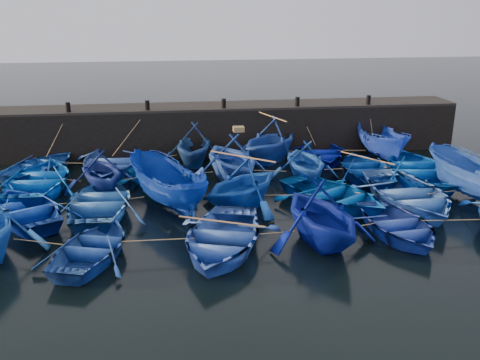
{
  "coord_description": "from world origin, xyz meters",
  "views": [
    {
      "loc": [
        -2.94,
        -18.39,
        7.97
      ],
      "look_at": [
        0.0,
        3.2,
        0.7
      ],
      "focal_mm": 40.0,
      "sensor_mm": 36.0,
      "label": 1
    }
  ],
  "objects": [
    {
      "name": "boat_6",
      "position": [
        -8.68,
        4.87,
        0.57
      ],
      "size": [
        4.15,
        5.65,
        1.14
      ],
      "primitive_type": "imported",
      "rotation": [
        0.0,
        0.0,
        3.1
      ],
      "color": "#0548B1",
      "rests_on": "ground"
    },
    {
      "name": "boat_7",
      "position": [
        -5.94,
        4.42,
        1.01
      ],
      "size": [
        4.34,
        4.68,
        2.02
      ],
      "primitive_type": "imported",
      "rotation": [
        0.0,
        0.0,
        3.46
      ],
      "color": "navy",
      "rests_on": "ground"
    },
    {
      "name": "boat_3",
      "position": [
        2.27,
        8.08,
        1.2
      ],
      "size": [
        5.97,
        5.99,
        2.39
      ],
      "primitive_type": "imported",
      "rotation": [
        0.0,
        0.0,
        -0.76
      ],
      "color": "navy",
      "rests_on": "ground"
    },
    {
      "name": "boat_2",
      "position": [
        -1.7,
        8.08,
        1.1
      ],
      "size": [
        4.31,
        4.77,
        2.2
      ],
      "primitive_type": "imported",
      "rotation": [
        0.0,
        0.0,
        -0.19
      ],
      "color": "navy",
      "rests_on": "ground"
    },
    {
      "name": "boat_18",
      "position": [
        6.54,
        0.85,
        0.6
      ],
      "size": [
        4.4,
        5.97,
        1.2
      ],
      "primitive_type": "imported",
      "rotation": [
        0.0,
        0.0,
        0.04
      ],
      "color": "blue",
      "rests_on": "ground"
    },
    {
      "name": "boat_0",
      "position": [
        -9.13,
        7.4,
        0.47
      ],
      "size": [
        5.0,
        5.48,
        0.93
      ],
      "primitive_type": "imported",
      "rotation": [
        0.0,
        0.0,
        2.63
      ],
      "color": "navy",
      "rests_on": "ground"
    },
    {
      "name": "boat_17",
      "position": [
        3.61,
        1.4,
        0.52
      ],
      "size": [
        5.72,
        6.15,
        1.04
      ],
      "primitive_type": "imported",
      "rotation": [
        0.0,
        0.0,
        0.57
      ],
      "color": "#004697",
      "rests_on": "ground"
    },
    {
      "name": "boat_14",
      "position": [
        -5.72,
        1.83,
        0.53
      ],
      "size": [
        3.86,
        5.27,
        1.07
      ],
      "primitive_type": "imported",
      "rotation": [
        0.0,
        0.0,
        3.11
      ],
      "color": "#255AA4",
      "rests_on": "ground"
    },
    {
      "name": "boat_13",
      "position": [
        -8.51,
        1.59,
        0.48
      ],
      "size": [
        5.23,
        5.72,
        0.97
      ],
      "primitive_type": "imported",
      "rotation": [
        0.0,
        0.0,
        3.66
      ],
      "color": "#0E37A3",
      "rests_on": "ground"
    },
    {
      "name": "bollard_1",
      "position": [
        -4.0,
        9.6,
        2.87
      ],
      "size": [
        0.24,
        0.24,
        0.5
      ],
      "primitive_type": "cylinder",
      "color": "black",
      "rests_on": "quay_top"
    },
    {
      "name": "bollard_3",
      "position": [
        4.0,
        9.6,
        2.87
      ],
      "size": [
        0.24,
        0.24,
        0.5
      ],
      "primitive_type": "cylinder",
      "color": "black",
      "rests_on": "quay_top"
    },
    {
      "name": "bollard_4",
      "position": [
        8.0,
        9.6,
        2.87
      ],
      "size": [
        0.24,
        0.24,
        0.5
      ],
      "primitive_type": "cylinder",
      "color": "black",
      "rests_on": "quay_top"
    },
    {
      "name": "quay_wall",
      "position": [
        0.0,
        10.5,
        1.25
      ],
      "size": [
        26.0,
        2.5,
        2.5
      ],
      "primitive_type": "cube",
      "color": "black",
      "rests_on": "ground"
    },
    {
      "name": "boat_5",
      "position": [
        8.19,
        7.65,
        0.93
      ],
      "size": [
        1.96,
        4.86,
        1.86
      ],
      "primitive_type": "imported",
      "rotation": [
        0.0,
        0.0,
        0.03
      ],
      "color": "blue",
      "rests_on": "ground"
    },
    {
      "name": "wooden_crate",
      "position": [
        0.18,
        5.0,
        2.52
      ],
      "size": [
        0.49,
        0.42,
        0.22
      ],
      "primitive_type": "cube",
      "color": "olive",
      "rests_on": "boat_9"
    },
    {
      "name": "boat_12",
      "position": [
        8.49,
        3.96,
        0.6
      ],
      "size": [
        5.0,
        6.35,
        1.2
      ],
      "primitive_type": "imported",
      "rotation": [
        0.0,
        0.0,
        2.98
      ],
      "color": "#0343A5",
      "rests_on": "ground"
    },
    {
      "name": "boat_15",
      "position": [
        -3.14,
        2.05,
        0.99
      ],
      "size": [
        4.05,
        5.41,
        1.97
      ],
      "primitive_type": "imported",
      "rotation": [
        0.0,
        0.0,
        3.62
      ],
      "color": "navy",
      "rests_on": "ground"
    },
    {
      "name": "mooring_ropes",
      "position": [
        -0.03,
        4.84,
        0.88
      ],
      "size": [
        17.87,
        11.72,
        2.1
      ],
      "color": "tan",
      "rests_on": "ground"
    },
    {
      "name": "boat_1",
      "position": [
        -5.84,
        7.17,
        0.58
      ],
      "size": [
        4.31,
        5.83,
        1.17
      ],
      "primitive_type": "imported",
      "rotation": [
        0.0,
        0.0,
        -0.05
      ],
      "color": "#2B4DA2",
      "rests_on": "ground"
    },
    {
      "name": "bollard_0",
      "position": [
        -8.0,
        9.6,
        2.87
      ],
      "size": [
        0.24,
        0.24,
        0.5
      ],
      "primitive_type": "cylinder",
      "color": "black",
      "rests_on": "quay_top"
    },
    {
      "name": "boat_21",
      "position": [
        -5.53,
        -2.12,
        0.43
      ],
      "size": [
        4.07,
        4.83,
        0.86
      ],
      "primitive_type": "imported",
      "rotation": [
        0.0,
        0.0,
        2.83
      ],
      "color": "navy",
      "rests_on": "ground"
    },
    {
      "name": "boat_11",
      "position": [
        6.2,
        4.67,
        0.5
      ],
      "size": [
        3.75,
        5.03,
        1.0
      ],
      "primitive_type": "imported",
      "rotation": [
        0.0,
        0.0,
        3.08
      ],
      "color": "navy",
      "rests_on": "ground"
    },
    {
      "name": "boat_19",
      "position": [
        9.61,
        1.06,
        1.01
      ],
      "size": [
        3.61,
        5.56,
        2.01
      ],
      "primitive_type": "imported",
      "rotation": [
        0.0,
        0.0,
        3.49
      ],
      "color": "#1D4593",
      "rests_on": "ground"
    },
    {
      "name": "boat_23",
      "position": [
        2.07,
        -2.08,
        1.15
      ],
      "size": [
        4.62,
        5.09,
        2.31
      ],
      "primitive_type": "imported",
      "rotation": [
        0.0,
        0.0,
        0.21
      ],
      "color": "navy",
      "rests_on": "ground"
    },
    {
      "name": "loose_oars",
      "position": [
        1.75,
        3.04,
        1.69
      ],
      "size": [
        9.82,
        12.35,
        1.45
      ],
      "color": "#99724C",
      "rests_on": "ground"
    },
    {
      "name": "quay_top",
      "position": [
        0.0,
        10.5,
        2.56
      ],
      "size": [
        26.0,
        2.5,
        0.12
      ],
      "primitive_type": "cube",
      "color": "black",
      "rests_on": "quay_wall"
    },
    {
      "name": "boat_10",
      "position": [
        3.26,
        4.63,
        1.03
      ],
      "size": [
        3.4,
        3.93,
        2.06
      ],
      "primitive_type": "imported",
      "rotation": [
        0.0,
        0.0,
        3.13
      ],
      "color": "blue",
      "rests_on": "ground"
    },
    {
      "name": "boat_16",
      "position": [
        -0.13,
        1.59,
        1.09
      ],
      "size": [
        5.47,
        5.44,
        2.18
      ],
      "primitive_type": "imported",
      "rotation": [
        0.0,
        0.0,
        -0.83
      ],
      "color": "#0D41A7",
      "rests_on": "ground"
    },
    {
      "name": "bollard_2",
      "position": [
        0.0,
        9.6,
        2.87
      ],
      "size": [
        0.24,
        0.24,
        0.5
      ],
      "primitive_type": "cylinder",
      "color": "black",
      "rests_on": "quay_top"
    },
    {
      "name": "ground",
      "position": [
        0.0,
        0.0,
        0.0
      ],
      "size": [
        120.0,
        120.0,
        0.0
      ],
      "primitive_type": "plane",
      "color": "black",
      "rests_on": "ground"
    },
    {
      "name": "boat_22",
      "position": [
        -1.36,
        -2.18,
        0.53
      ],
      "size": [
        5.07,
        6.02,
        1.07
      ],
      "primitive_type": "imported",
      "rotation": [
        0.0,
        0.0,
        -0.31
      ],
      "color": "blue",
      "rests_on": "ground"
    },
    {
      "name": "boat_4",
      "position": [
        4.95,
        7.84,
        0.47
      ],
      "size": [
        3.74,
        4.9,
        0.95
      ],
      "primitive_type": "imported",
      "rotation": [
        0.0,
        0.0,
        -0.11
      ],
      "color": "#000C7A",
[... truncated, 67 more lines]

